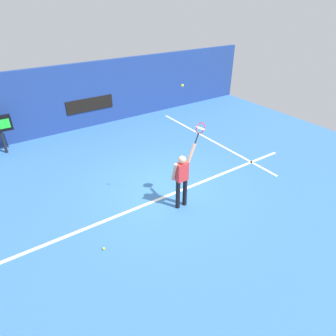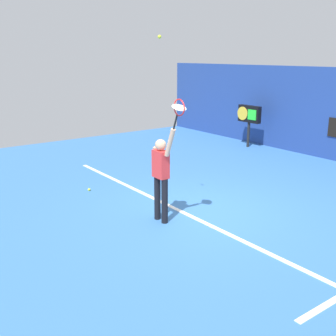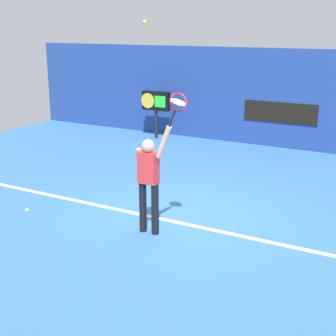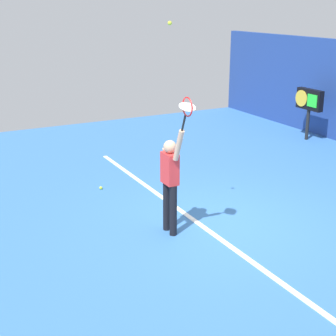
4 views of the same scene
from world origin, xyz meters
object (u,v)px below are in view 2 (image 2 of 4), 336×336
object	(u,v)px
spare_ball	(89,190)
tennis_ball	(160,37)
tennis_player	(161,173)
tennis_racket	(179,109)
scoreboard_clock	(249,116)

from	to	relation	value
spare_ball	tennis_ball	bearing A→B (deg)	7.85
tennis_ball	spare_ball	distance (m)	4.39
tennis_ball	spare_ball	world-z (taller)	tennis_ball
tennis_player	tennis_racket	world-z (taller)	tennis_racket
tennis_racket	tennis_ball	size ratio (longest dim) A/B	9.17
scoreboard_clock	spare_ball	world-z (taller)	scoreboard_clock
tennis_racket	spare_ball	xyz separation A→B (m)	(-3.17, -0.33, -2.30)
tennis_player	tennis_racket	size ratio (longest dim) A/B	3.15
tennis_player	spare_ball	world-z (taller)	tennis_player
tennis_racket	spare_ball	distance (m)	3.93
tennis_racket	tennis_ball	world-z (taller)	tennis_ball
tennis_player	scoreboard_clock	distance (m)	7.60
tennis_racket	scoreboard_clock	distance (m)	7.98
scoreboard_clock	spare_ball	bearing A→B (deg)	-80.48
tennis_ball	spare_ball	size ratio (longest dim) A/B	1.00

